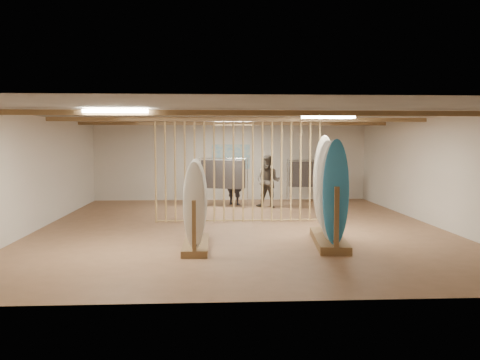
{
  "coord_description": "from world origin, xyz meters",
  "views": [
    {
      "loc": [
        -0.72,
        -12.74,
        2.19
      ],
      "look_at": [
        0.0,
        0.0,
        1.2
      ],
      "focal_mm": 38.0,
      "sensor_mm": 36.0,
      "label": 1
    }
  ],
  "objects": [
    {
      "name": "rack_right",
      "position": [
        1.77,
        -2.21,
        0.75
      ],
      "size": [
        0.85,
        2.36,
        2.2
      ],
      "rotation": [
        0.0,
        0.0,
        -0.11
      ],
      "color": "brown",
      "rests_on": "floor"
    },
    {
      "name": "clothing_rack_a",
      "position": [
        -0.33,
        4.14,
        1.08
      ],
      "size": [
        1.48,
        0.86,
        1.65
      ],
      "rotation": [
        0.0,
        0.0,
        -0.36
      ],
      "color": "silver",
      "rests_on": "floor"
    },
    {
      "name": "shopper_a",
      "position": [
        0.06,
        4.51,
        0.89
      ],
      "size": [
        0.79,
        0.72,
        1.79
      ],
      "primitive_type": "imported",
      "rotation": [
        0.0,
        0.0,
        2.59
      ],
      "color": "black",
      "rests_on": "floor"
    },
    {
      "name": "wall_right",
      "position": [
        5.0,
        0.0,
        1.4
      ],
      "size": [
        0.0,
        12.0,
        12.0
      ],
      "primitive_type": "plane",
      "rotation": [
        1.57,
        0.0,
        -1.57
      ],
      "color": "beige",
      "rests_on": "ground"
    },
    {
      "name": "wall_back",
      "position": [
        0.0,
        6.0,
        1.4
      ],
      "size": [
        12.0,
        0.0,
        12.0
      ],
      "primitive_type": "plane",
      "rotation": [
        1.57,
        0.0,
        0.0
      ],
      "color": "beige",
      "rests_on": "ground"
    },
    {
      "name": "bamboo_partition",
      "position": [
        0.0,
        0.8,
        1.4
      ],
      "size": [
        4.45,
        0.05,
        2.78
      ],
      "color": "tan",
      "rests_on": "ground"
    },
    {
      "name": "light_panels",
      "position": [
        0.0,
        0.0,
        2.74
      ],
      "size": [
        1.2,
        0.35,
        0.06
      ],
      "primitive_type": "cube",
      "color": "white",
      "rests_on": "ground"
    },
    {
      "name": "shopper_b",
      "position": [
        1.13,
        3.7,
        0.98
      ],
      "size": [
        1.17,
        1.08,
        1.95
      ],
      "primitive_type": "imported",
      "rotation": [
        0.0,
        0.0,
        -0.46
      ],
      "color": "#3C352E",
      "rests_on": "floor"
    },
    {
      "name": "poster",
      "position": [
        0.0,
        5.98,
        1.6
      ],
      "size": [
        1.4,
        0.03,
        0.9
      ],
      "primitive_type": "cube",
      "color": "teal",
      "rests_on": "ground"
    },
    {
      "name": "floor",
      "position": [
        0.0,
        0.0,
        0.0
      ],
      "size": [
        12.0,
        12.0,
        0.0
      ],
      "primitive_type": "plane",
      "color": "#8C6244",
      "rests_on": "ground"
    },
    {
      "name": "wall_front",
      "position": [
        0.0,
        -6.0,
        1.4
      ],
      "size": [
        12.0,
        0.0,
        12.0
      ],
      "primitive_type": "plane",
      "rotation": [
        -1.57,
        0.0,
        0.0
      ],
      "color": "beige",
      "rests_on": "ground"
    },
    {
      "name": "ceiling",
      "position": [
        0.0,
        0.0,
        2.8
      ],
      "size": [
        12.0,
        12.0,
        0.0
      ],
      "primitive_type": "plane",
      "rotation": [
        3.14,
        0.0,
        0.0
      ],
      "color": "gray",
      "rests_on": "ground"
    },
    {
      "name": "rack_left",
      "position": [
        -1.04,
        -2.47,
        0.62
      ],
      "size": [
        0.52,
        1.91,
        1.81
      ],
      "rotation": [
        0.0,
        0.0,
        -0.01
      ],
      "color": "brown",
      "rests_on": "floor"
    },
    {
      "name": "clothing_rack_b",
      "position": [
        2.72,
        4.99,
        1.01
      ],
      "size": [
        1.45,
        0.49,
        1.56
      ],
      "rotation": [
        0.0,
        0.0,
        0.1
      ],
      "color": "silver",
      "rests_on": "floor"
    },
    {
      "name": "wall_left",
      "position": [
        -5.0,
        0.0,
        1.4
      ],
      "size": [
        0.0,
        12.0,
        12.0
      ],
      "primitive_type": "plane",
      "rotation": [
        1.57,
        0.0,
        1.57
      ],
      "color": "beige",
      "rests_on": "ground"
    },
    {
      "name": "ceiling_slats",
      "position": [
        0.0,
        0.0,
        2.72
      ],
      "size": [
        9.5,
        6.12,
        0.1
      ],
      "primitive_type": "cube",
      "color": "brown",
      "rests_on": "ground"
    }
  ]
}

